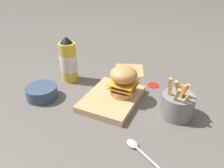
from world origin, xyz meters
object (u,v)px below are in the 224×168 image
Objects in this scene: serving_board at (112,99)px; side_bowl at (42,92)px; spoon at (138,149)px; fries_basket at (177,105)px; ketchup_bottle at (68,61)px; burger at (123,81)px.

serving_board is 2.07× the size of side_bowl.
side_bowl reaches higher than spoon.
fries_basket is at bearing 102.37° from side_bowl.
spoon is at bearing 41.90° from serving_board.
burger is at bearing 81.01° from ketchup_bottle.
serving_board is at bearing 72.56° from ketchup_bottle.
burger is 0.73× the size of spoon.
fries_basket is 0.22m from spoon.
ketchup_bottle is at bearing -3.79° from spoon.
ketchup_bottle is at bearing -98.99° from burger.
serving_board is 0.08m from burger.
spoon is (0.26, 0.41, -0.08)m from ketchup_bottle.
spoon is (0.21, -0.06, -0.04)m from fries_basket.
serving_board is 0.27m from side_bowl.
burger reaches higher than side_bowl.
side_bowl is at bearing -5.11° from ketchup_bottle.
fries_basket is 0.96× the size of spoon.
side_bowl is 0.43m from spoon.
burger is at bearing 113.16° from side_bowl.
burger is 0.21m from fries_basket.
burger is at bearing -28.84° from spoon.
serving_board is 0.25m from spoon.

